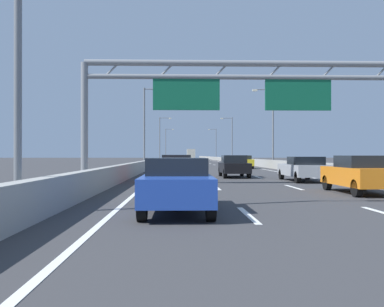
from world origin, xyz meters
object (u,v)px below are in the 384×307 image
at_px(streetlamp_left_near, 27,5).
at_px(streetlamp_left_mid, 146,122).
at_px(streetlamp_right_distant, 215,142).
at_px(yellow_car, 243,162).
at_px(red_car, 176,168).
at_px(orange_car, 360,174).
at_px(streetlamp_right_far, 231,137).
at_px(streetlamp_left_distant, 166,142).
at_px(sign_gantry, 247,90).
at_px(streetlamp_right_mid, 271,123).
at_px(streetlamp_left_far, 161,137).
at_px(silver_car, 303,168).
at_px(blue_car, 177,183).
at_px(black_car, 234,166).
at_px(box_truck, 191,154).

bearing_deg(streetlamp_left_near, streetlamp_left_mid, 90.00).
bearing_deg(streetlamp_right_distant, yellow_car, -92.71).
xyz_separation_m(red_car, orange_car, (7.32, -7.71, 0.00)).
bearing_deg(streetlamp_right_far, streetlamp_left_mid, -110.67).
bearing_deg(streetlamp_left_distant, sign_gantry, -86.09).
bearing_deg(sign_gantry, yellow_car, 81.96).
xyz_separation_m(streetlamp_left_near, streetlamp_right_mid, (14.93, 39.58, 0.00)).
bearing_deg(streetlamp_left_far, silver_car, -80.48).
xyz_separation_m(sign_gantry, red_car, (-3.62, 2.63, -4.07)).
bearing_deg(streetlamp_left_far, blue_car, -87.18).
height_order(streetlamp_left_distant, black_car, streetlamp_left_distant).
relative_size(streetlamp_right_mid, orange_car, 2.28).
bearing_deg(streetlamp_left_near, orange_car, 26.28).
relative_size(streetlamp_right_far, blue_car, 2.05).
bearing_deg(sign_gantry, orange_car, -54.02).
xyz_separation_m(streetlamp_right_mid, box_truck, (-7.64, 73.46, -3.65)).
height_order(silver_car, red_car, red_car).
relative_size(streetlamp_right_mid, blue_car, 2.05).
xyz_separation_m(sign_gantry, orange_car, (3.69, -5.08, -4.07)).
xyz_separation_m(streetlamp_left_near, yellow_car, (11.02, 36.24, -4.64)).
relative_size(orange_car, box_truck, 0.53).
xyz_separation_m(streetlamp_right_mid, black_car, (-7.29, -21.91, -4.64)).
distance_m(blue_car, red_car, 12.82).
bearing_deg(streetlamp_left_near, sign_gantry, 54.98).
height_order(black_car, blue_car, black_car).
height_order(streetlamp_left_near, streetlamp_left_mid, same).
distance_m(streetlamp_right_mid, yellow_car, 6.92).
distance_m(streetlamp_right_distant, black_car, 101.44).
xyz_separation_m(black_car, orange_car, (3.45, -12.20, 0.01)).
xyz_separation_m(streetlamp_left_far, yellow_car, (11.02, -42.92, -4.64)).
bearing_deg(orange_car, black_car, 105.79).
distance_m(streetlamp_left_distant, yellow_car, 83.36).
relative_size(streetlamp_left_distant, streetlamp_right_distant, 1.00).
xyz_separation_m(streetlamp_right_distant, box_truck, (-7.64, -5.70, -3.65)).
xyz_separation_m(silver_car, blue_car, (-7.19, -12.78, 0.02)).
distance_m(silver_car, blue_car, 14.66).
bearing_deg(yellow_car, orange_car, -89.88).
xyz_separation_m(streetlamp_left_near, streetlamp_right_distant, (14.93, 118.74, 0.00)).
bearing_deg(streetlamp_right_far, streetlamp_left_distant, 110.67).
bearing_deg(black_car, streetlamp_right_distant, 85.87).
distance_m(streetlamp_left_near, streetlamp_right_far, 80.55).
height_order(silver_car, orange_car, orange_car).
distance_m(streetlamp_left_far, streetlamp_left_distant, 39.58).
height_order(streetlamp_right_distant, blue_car, streetlamp_right_distant).
bearing_deg(orange_car, streetlamp_left_mid, 108.01).
relative_size(streetlamp_right_far, streetlamp_left_distant, 1.00).
bearing_deg(yellow_car, box_truck, 92.78).
distance_m(blue_car, yellow_car, 36.57).
bearing_deg(streetlamp_left_far, black_car, -82.92).
distance_m(streetlamp_left_far, black_car, 62.13).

